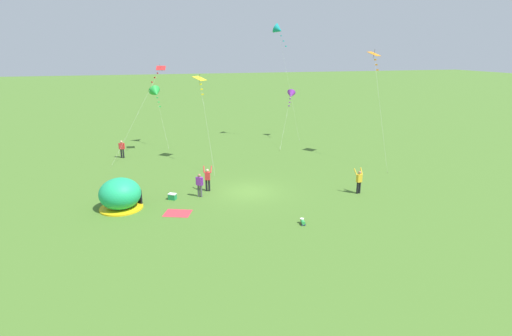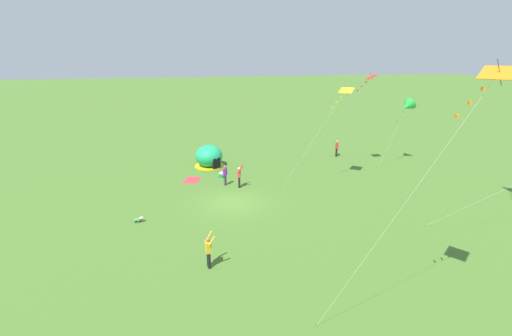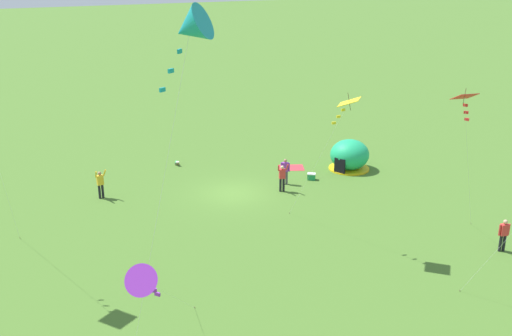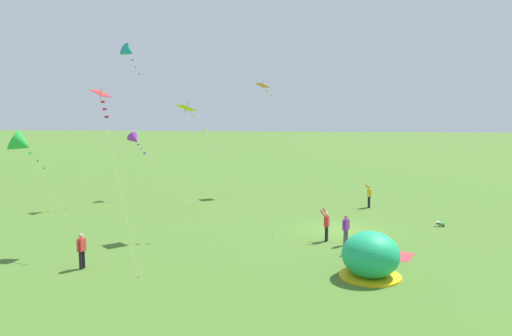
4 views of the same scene
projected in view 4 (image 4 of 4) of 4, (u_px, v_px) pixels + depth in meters
ground_plane at (341, 230)px, 31.60m from camera, size 300.00×300.00×0.00m
popup_tent at (371, 256)px, 22.51m from camera, size 2.81×2.81×2.10m
picnic_blanket at (399, 256)px, 25.88m from camera, size 2.05×1.82×0.01m
cooler_box at (348, 251)px, 26.04m from camera, size 0.64×0.59×0.44m
toddler_crawling at (440, 224)px, 32.46m from camera, size 0.28×0.55×0.32m
person_flying_kite at (326, 224)px, 28.74m from camera, size 0.69×0.57×1.89m
person_center_field at (82, 249)px, 23.70m from camera, size 0.58×0.32×1.72m
person_watching_sky at (369, 195)px, 38.75m from camera, size 0.67×0.53×1.89m
person_with_toddler at (346, 228)px, 27.88m from camera, size 0.50×0.41×1.72m
kite_yellow at (189, 112)px, 29.82m from camera, size 1.39×5.91×8.08m
kite_red at (102, 99)px, 26.90m from camera, size 5.64×4.25×8.79m
kite_orange at (264, 88)px, 44.63m from camera, size 1.68×5.93×10.19m
kite_green at (22, 144)px, 27.41m from camera, size 1.69×3.80×6.47m
kite_teal at (128, 51)px, 39.85m from camera, size 2.98×2.63×12.89m
kite_purple at (135, 139)px, 42.45m from camera, size 3.98×6.51×5.74m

